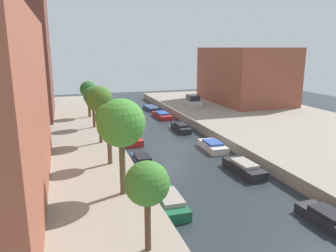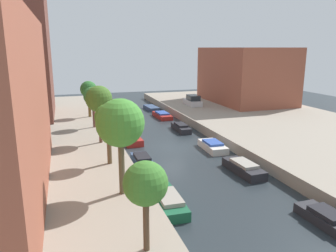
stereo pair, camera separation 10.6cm
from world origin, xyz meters
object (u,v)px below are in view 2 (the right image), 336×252
at_px(apartment_tower_far, 2,20).
at_px(moored_boat_right_2, 213,146).
at_px(moored_boat_left_2, 142,161).
at_px(moored_boat_right_3, 181,128).
at_px(street_tree_4, 93,97).
at_px(street_tree_1, 120,124).
at_px(low_block_right, 245,75).
at_px(street_tree_0, 146,184).
at_px(parked_car, 193,101).
at_px(moored_boat_right_0, 326,218).
at_px(street_tree_2, 108,118).
at_px(moored_boat_left_3, 131,140).
at_px(street_tree_5, 89,90).
at_px(street_tree_3, 99,99).
at_px(moored_boat_right_1, 244,168).
at_px(moored_boat_right_5, 151,108).
at_px(moored_boat_right_4, 162,115).
at_px(moored_boat_left_1, 168,201).

distance_m(apartment_tower_far, moored_boat_right_2, 28.94).
bearing_deg(moored_boat_right_2, moored_boat_left_2, -163.89).
bearing_deg(moored_boat_right_3, street_tree_4, 175.74).
bearing_deg(street_tree_1, low_block_right, 48.76).
bearing_deg(street_tree_0, parked_car, 65.10).
relative_size(street_tree_0, moored_boat_right_2, 1.02).
relative_size(parked_car, moored_boat_right_0, 1.20).
xyz_separation_m(apartment_tower_far, street_tree_2, (9.30, -20.98, -8.26)).
xyz_separation_m(moored_boat_left_2, moored_boat_left_3, (0.49, 6.90, -0.07)).
distance_m(street_tree_0, moored_boat_right_2, 18.54).
height_order(street_tree_5, moored_boat_right_0, street_tree_5).
height_order(street_tree_3, moored_boat_right_1, street_tree_3).
relative_size(low_block_right, parked_car, 3.60).
distance_m(low_block_right, street_tree_4, 26.85).
height_order(street_tree_0, moored_boat_right_5, street_tree_0).
relative_size(apartment_tower_far, moored_boat_right_3, 5.69).
bearing_deg(moored_boat_left_3, low_block_right, 33.87).
bearing_deg(apartment_tower_far, moored_boat_right_0, -58.15).
relative_size(apartment_tower_far, moored_boat_right_5, 5.92).
height_order(street_tree_3, moored_boat_right_3, street_tree_3).
height_order(street_tree_1, moored_boat_right_0, street_tree_1).
height_order(low_block_right, moored_boat_left_2, low_block_right).
distance_m(apartment_tower_far, parked_car, 27.25).
xyz_separation_m(street_tree_2, street_tree_5, (0.00, 18.10, -0.09)).
height_order(apartment_tower_far, moored_boat_right_4, apartment_tower_far).
height_order(moored_boat_right_2, moored_boat_right_3, moored_boat_right_3).
bearing_deg(low_block_right, moored_boat_left_1, -127.44).
bearing_deg(moored_boat_right_2, parked_car, 73.92).
bearing_deg(street_tree_4, parked_car, 32.39).
height_order(street_tree_2, moored_boat_right_5, street_tree_2).
bearing_deg(moored_boat_right_3, street_tree_0, -113.27).
bearing_deg(street_tree_1, moored_boat_right_5, 72.13).
relative_size(low_block_right, street_tree_1, 2.66).
distance_m(street_tree_1, moored_boat_left_1, 5.62).
xyz_separation_m(street_tree_1, moored_boat_left_3, (3.32, 13.83, -4.97)).
height_order(street_tree_1, parked_car, street_tree_1).
xyz_separation_m(street_tree_3, moored_boat_right_4, (9.90, 13.34, -4.66)).
relative_size(moored_boat_left_2, moored_boat_right_3, 0.89).
xyz_separation_m(parked_car, moored_boat_right_5, (-5.58, 3.41, -1.37)).
bearing_deg(moored_boat_right_3, moored_boat_left_3, -154.39).
height_order(street_tree_2, street_tree_3, street_tree_3).
height_order(apartment_tower_far, moored_boat_right_0, apartment_tower_far).
relative_size(low_block_right, street_tree_3, 2.91).
xyz_separation_m(street_tree_1, moored_boat_right_0, (10.38, -5.20, -4.93)).
distance_m(apartment_tower_far, low_block_right, 34.85).
distance_m(apartment_tower_far, street_tree_1, 29.04).
relative_size(moored_boat_left_1, moored_boat_right_5, 1.13).
xyz_separation_m(low_block_right, moored_boat_left_3, (-21.38, -14.35, -4.94)).
distance_m(street_tree_1, moored_boat_right_0, 12.61).
bearing_deg(street_tree_0, moored_boat_right_5, 74.87).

